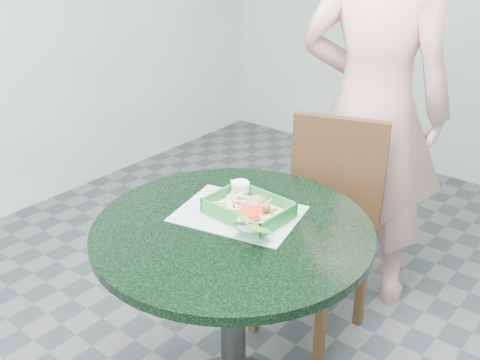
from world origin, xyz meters
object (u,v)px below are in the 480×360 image
Objects in this scene: diner_person at (376,69)px; sauce_ramekin at (239,192)px; crab_sandwich at (257,213)px; dining_chair at (323,215)px; food_basket at (249,217)px; cafe_table at (233,276)px.

diner_person reaches higher than sauce_ramekin.
dining_chair is at bearing 97.69° from crab_sandwich.
sauce_ramekin is (-0.14, 0.08, 0.00)m from crab_sandwich.
sauce_ramekin reaches higher than food_basket.
diner_person is (-0.02, 0.95, 0.50)m from cafe_table.
food_basket is (-0.00, 0.08, 0.19)m from cafe_table.
food_basket is at bearing 76.09° from diner_person.
cafe_table is at bearing -88.88° from food_basket.
sauce_ramekin is at bearing 144.70° from food_basket.
dining_chair is 0.62m from crab_sandwich.
sauce_ramekin is (-0.07, -0.80, -0.28)m from diner_person.
diner_person is 8.47× the size of food_basket.
dining_chair is at bearing 93.50° from food_basket.
cafe_table is at bearing -117.76° from crab_sandwich.
crab_sandwich is (0.04, 0.07, 0.22)m from cafe_table.
sauce_ramekin is at bearing 122.63° from cafe_table.
diner_person is (0.01, 0.33, 0.55)m from dining_chair.
cafe_table is 0.41× the size of diner_person.
diner_person reaches higher than food_basket.
diner_person reaches higher than crab_sandwich.
cafe_table is 0.20m from food_basket.
diner_person is 18.55× the size of crab_sandwich.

